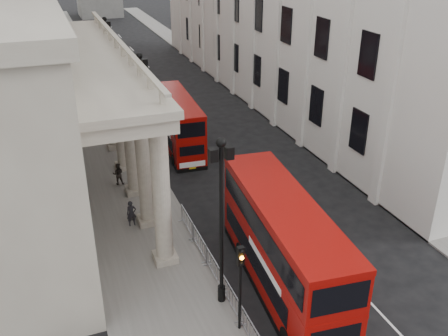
{
  "coord_description": "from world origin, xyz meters",
  "views": [
    {
      "loc": [
        -6.99,
        -13.42,
        16.06
      ],
      "look_at": [
        2.53,
        12.04,
        2.9
      ],
      "focal_mm": 40.0,
      "sensor_mm": 36.0,
      "label": 1
    }
  ],
  "objects_px": {
    "bus_near": "(283,244)",
    "pedestrian_a": "(131,214)",
    "lamp_post_south": "(221,213)",
    "bus_far": "(178,122)",
    "lamp_post_north": "(108,54)",
    "traffic_light": "(240,273)",
    "pedestrian_c": "(127,158)",
    "lamp_post_mid": "(143,103)",
    "pedestrian_b": "(118,174)"
  },
  "relations": [
    {
      "from": "pedestrian_c",
      "to": "lamp_post_north",
      "type": "bearing_deg",
      "value": 112.73
    },
    {
      "from": "lamp_post_mid",
      "to": "pedestrian_c",
      "type": "xyz_separation_m",
      "value": [
        -1.43,
        0.03,
        -4.01
      ]
    },
    {
      "from": "bus_near",
      "to": "lamp_post_north",
      "type": "bearing_deg",
      "value": 100.57
    },
    {
      "from": "lamp_post_mid",
      "to": "bus_near",
      "type": "height_order",
      "value": "lamp_post_mid"
    },
    {
      "from": "lamp_post_north",
      "to": "pedestrian_a",
      "type": "bearing_deg",
      "value": -96.36
    },
    {
      "from": "traffic_light",
      "to": "pedestrian_c",
      "type": "bearing_deg",
      "value": 94.84
    },
    {
      "from": "bus_far",
      "to": "lamp_post_south",
      "type": "bearing_deg",
      "value": -96.1
    },
    {
      "from": "lamp_post_mid",
      "to": "traffic_light",
      "type": "relative_size",
      "value": 1.93
    },
    {
      "from": "pedestrian_b",
      "to": "pedestrian_c",
      "type": "distance_m",
      "value": 2.68
    },
    {
      "from": "lamp_post_mid",
      "to": "pedestrian_a",
      "type": "distance_m",
      "value": 9.3
    },
    {
      "from": "lamp_post_mid",
      "to": "bus_far",
      "type": "xyz_separation_m",
      "value": [
        3.17,
        2.63,
        -2.75
      ]
    },
    {
      "from": "lamp_post_mid",
      "to": "pedestrian_a",
      "type": "height_order",
      "value": "lamp_post_mid"
    },
    {
      "from": "traffic_light",
      "to": "lamp_post_mid",
      "type": "bearing_deg",
      "value": 90.32
    },
    {
      "from": "lamp_post_south",
      "to": "lamp_post_mid",
      "type": "height_order",
      "value": "same"
    },
    {
      "from": "pedestrian_a",
      "to": "pedestrian_c",
      "type": "height_order",
      "value": "pedestrian_a"
    },
    {
      "from": "lamp_post_south",
      "to": "bus_near",
      "type": "distance_m",
      "value": 3.94
    },
    {
      "from": "lamp_post_south",
      "to": "pedestrian_b",
      "type": "xyz_separation_m",
      "value": [
        -2.51,
        13.58,
        -4.02
      ]
    },
    {
      "from": "bus_near",
      "to": "bus_far",
      "type": "relative_size",
      "value": 1.17
    },
    {
      "from": "lamp_post_mid",
      "to": "pedestrian_b",
      "type": "bearing_deg",
      "value": -136.07
    },
    {
      "from": "lamp_post_south",
      "to": "bus_near",
      "type": "bearing_deg",
      "value": 0.72
    },
    {
      "from": "pedestrian_a",
      "to": "bus_near",
      "type": "bearing_deg",
      "value": -56.76
    },
    {
      "from": "bus_near",
      "to": "pedestrian_a",
      "type": "relative_size",
      "value": 7.18
    },
    {
      "from": "lamp_post_south",
      "to": "pedestrian_a",
      "type": "bearing_deg",
      "value": 108.36
    },
    {
      "from": "lamp_post_south",
      "to": "bus_near",
      "type": "relative_size",
      "value": 0.74
    },
    {
      "from": "lamp_post_south",
      "to": "pedestrian_c",
      "type": "height_order",
      "value": "lamp_post_south"
    },
    {
      "from": "traffic_light",
      "to": "pedestrian_c",
      "type": "distance_m",
      "value": 18.25
    },
    {
      "from": "lamp_post_mid",
      "to": "lamp_post_north",
      "type": "height_order",
      "value": "same"
    },
    {
      "from": "bus_near",
      "to": "pedestrian_a",
      "type": "distance_m",
      "value": 10.01
    },
    {
      "from": "bus_far",
      "to": "traffic_light",
      "type": "bearing_deg",
      "value": -94.9
    },
    {
      "from": "lamp_post_south",
      "to": "lamp_post_north",
      "type": "relative_size",
      "value": 1.0
    },
    {
      "from": "pedestrian_a",
      "to": "lamp_post_south",
      "type": "bearing_deg",
      "value": -74.3
    },
    {
      "from": "pedestrian_a",
      "to": "pedestrian_b",
      "type": "relative_size",
      "value": 1.02
    },
    {
      "from": "lamp_post_north",
      "to": "bus_near",
      "type": "xyz_separation_m",
      "value": [
        3.13,
        -31.96,
        -2.4
      ]
    },
    {
      "from": "lamp_post_north",
      "to": "traffic_light",
      "type": "xyz_separation_m",
      "value": [
        0.1,
        -34.02,
        -1.8
      ]
    },
    {
      "from": "bus_near",
      "to": "bus_far",
      "type": "height_order",
      "value": "bus_near"
    },
    {
      "from": "lamp_post_north",
      "to": "traffic_light",
      "type": "relative_size",
      "value": 1.93
    },
    {
      "from": "lamp_post_north",
      "to": "bus_far",
      "type": "xyz_separation_m",
      "value": [
        3.17,
        -13.37,
        -2.75
      ]
    },
    {
      "from": "bus_far",
      "to": "pedestrian_a",
      "type": "relative_size",
      "value": 6.16
    },
    {
      "from": "pedestrian_b",
      "to": "pedestrian_c",
      "type": "bearing_deg",
      "value": -102.43
    },
    {
      "from": "pedestrian_b",
      "to": "lamp_post_south",
      "type": "bearing_deg",
      "value": 111.87
    },
    {
      "from": "lamp_post_south",
      "to": "pedestrian_c",
      "type": "xyz_separation_m",
      "value": [
        -1.43,
        16.03,
        -4.01
      ]
    },
    {
      "from": "pedestrian_c",
      "to": "lamp_post_south",
      "type": "bearing_deg",
      "value": -57.06
    },
    {
      "from": "lamp_post_mid",
      "to": "traffic_light",
      "type": "xyz_separation_m",
      "value": [
        0.1,
        -18.02,
        -1.8
      ]
    },
    {
      "from": "bus_far",
      "to": "pedestrian_a",
      "type": "distance_m",
      "value": 12.15
    },
    {
      "from": "lamp_post_south",
      "to": "pedestrian_a",
      "type": "xyz_separation_m",
      "value": [
        -2.67,
        8.04,
        -4.0
      ]
    },
    {
      "from": "traffic_light",
      "to": "bus_far",
      "type": "relative_size",
      "value": 0.44
    },
    {
      "from": "lamp_post_north",
      "to": "pedestrian_a",
      "type": "height_order",
      "value": "lamp_post_north"
    },
    {
      "from": "bus_near",
      "to": "bus_far",
      "type": "bearing_deg",
      "value": 94.85
    },
    {
      "from": "lamp_post_mid",
      "to": "bus_far",
      "type": "height_order",
      "value": "lamp_post_mid"
    },
    {
      "from": "lamp_post_south",
      "to": "pedestrian_c",
      "type": "bearing_deg",
      "value": 95.1
    }
  ]
}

